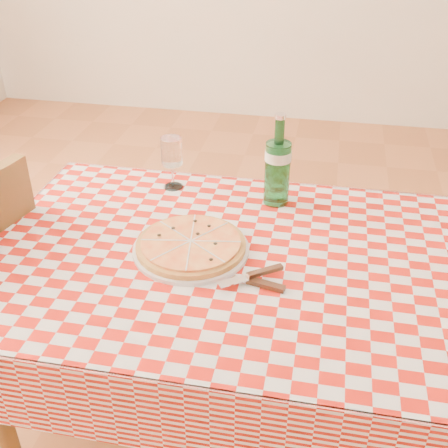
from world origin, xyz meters
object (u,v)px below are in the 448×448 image
Objects in this scene: water_bottle at (278,160)px; wine_glass at (172,163)px; dining_table at (227,285)px; pizza_plate at (191,245)px.

wine_glass is at bearing 174.58° from water_bottle.
pizza_plate is (-0.10, 0.00, 0.12)m from dining_table.
water_bottle is at bearing 58.33° from pizza_plate.
pizza_plate is 1.82× the size of wine_glass.
wine_glass is at bearing 125.18° from dining_table.
dining_table is 4.24× the size of water_bottle.
water_bottle is (0.09, 0.31, 0.24)m from dining_table.
dining_table is at bearing -54.82° from wine_glass.
wine_glass reaches higher than pizza_plate.
wine_glass reaches higher than dining_table.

